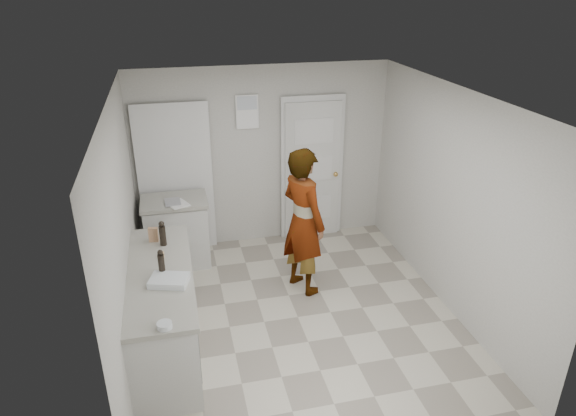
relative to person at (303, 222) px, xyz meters
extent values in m
plane|color=gray|center=(-0.21, -0.59, -0.90)|extent=(4.00, 4.00, 0.00)
plane|color=#ABAAA2|center=(-0.21, 1.41, 0.35)|extent=(3.50, 0.00, 3.50)
plane|color=#ABAAA2|center=(-0.21, -2.59, 0.35)|extent=(3.50, 0.00, 3.50)
plane|color=#ABAAA2|center=(-1.96, -0.59, 0.35)|extent=(0.00, 4.00, 4.00)
plane|color=#ABAAA2|center=(1.54, -0.59, 0.35)|extent=(0.00, 4.00, 4.00)
plane|color=silver|center=(-0.21, -0.59, 1.60)|extent=(4.00, 4.00, 0.00)
cube|color=silver|center=(0.49, 1.34, 0.10)|extent=(0.80, 0.05, 2.00)
cube|color=silver|center=(0.49, 1.37, 0.13)|extent=(0.90, 0.04, 2.10)
sphere|color=tan|center=(0.82, 1.29, 0.05)|extent=(0.07, 0.07, 0.07)
cube|color=white|center=(-0.41, 1.38, 1.00)|extent=(0.30, 0.02, 0.45)
cube|color=black|center=(-1.41, 1.38, 0.12)|extent=(0.90, 0.05, 2.04)
cube|color=silver|center=(-1.41, 1.35, 0.13)|extent=(0.98, 0.02, 2.10)
cube|color=silver|center=(-1.66, -0.79, -0.47)|extent=(0.60, 1.90, 0.86)
cube|color=black|center=(-1.66, -0.79, -0.86)|extent=(0.56, 1.86, 0.08)
cube|color=#A4A296|center=(-1.66, -0.79, 0.00)|extent=(0.64, 1.96, 0.05)
cube|color=silver|center=(-1.46, 0.96, -0.47)|extent=(0.80, 0.55, 0.86)
cube|color=black|center=(-1.46, 0.96, -0.86)|extent=(0.75, 0.54, 0.08)
cube|color=#A4A296|center=(-1.46, 0.96, 0.00)|extent=(0.84, 0.61, 0.05)
imported|color=silver|center=(0.00, 0.00, 0.00)|extent=(0.67, 0.78, 1.81)
cube|color=#9F6D4F|center=(-1.70, -0.14, 0.10)|extent=(0.10, 0.06, 0.16)
cylinder|color=tan|center=(-1.62, -0.53, 0.06)|extent=(0.05, 0.05, 0.07)
cylinder|color=black|center=(-1.60, -0.25, 0.13)|extent=(0.07, 0.07, 0.22)
sphere|color=black|center=(-1.60, -0.25, 0.27)|extent=(0.06, 0.06, 0.06)
cylinder|color=black|center=(-1.62, -0.88, 0.14)|extent=(0.06, 0.06, 0.23)
sphere|color=black|center=(-1.62, -0.88, 0.28)|extent=(0.05, 0.05, 0.05)
cube|color=silver|center=(-1.56, -1.02, 0.05)|extent=(0.40, 0.34, 0.06)
cube|color=white|center=(-1.56, -1.02, 0.04)|extent=(0.35, 0.28, 0.05)
cylinder|color=silver|center=(-1.62, -1.69, 0.05)|extent=(0.12, 0.12, 0.05)
sphere|color=white|center=(-1.64, -1.70, 0.05)|extent=(0.04, 0.04, 0.04)
sphere|color=white|center=(-1.60, -1.68, 0.05)|extent=(0.04, 0.04, 0.04)
cube|color=white|center=(-1.41, 0.80, 0.03)|extent=(0.32, 0.36, 0.01)
camera|label=1|loc=(-1.42, -5.22, 2.64)|focal=32.00mm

